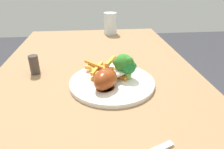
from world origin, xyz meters
TOP-DOWN VIEW (x-y plane):
  - dining_table at (0.00, 0.00)m, footprint 1.12×0.66m
  - dinner_plate at (0.06, 0.04)m, footprint 0.25×0.25m
  - broccoli_floret_front at (0.04, 0.07)m, footprint 0.06×0.06m
  - broccoli_floret_middle at (0.06, 0.09)m, footprint 0.05×0.05m
  - carrot_fries_pile at (0.02, 0.02)m, footprint 0.14×0.13m
  - chicken_drumstick_near at (0.10, 0.02)m, footprint 0.10×0.12m
  - chicken_drumstick_far at (0.10, 0.02)m, footprint 0.11×0.09m
  - chicken_drumstick_extra at (0.09, 0.02)m, footprint 0.09×0.12m
  - water_glass at (-0.48, 0.09)m, footprint 0.07×0.07m
  - pepper_shaker at (-0.03, -0.20)m, footprint 0.03×0.03m

SIDE VIEW (x-z plane):
  - dining_table at x=0.00m, z-range 0.24..0.96m
  - dinner_plate at x=0.06m, z-range 0.72..0.73m
  - carrot_fries_pile at x=0.02m, z-range 0.72..0.77m
  - pepper_shaker at x=-0.03m, z-range 0.72..0.78m
  - chicken_drumstick_near at x=0.10m, z-range 0.73..0.78m
  - chicken_drumstick_far at x=0.10m, z-range 0.73..0.78m
  - chicken_drumstick_extra at x=0.09m, z-range 0.73..0.78m
  - broccoli_floret_middle at x=0.06m, z-range 0.74..0.80m
  - water_glass at x=-0.48m, z-range 0.72..0.83m
  - broccoli_floret_front at x=0.04m, z-range 0.74..0.81m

